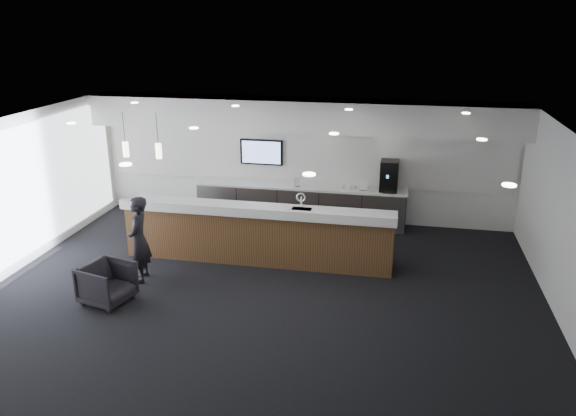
% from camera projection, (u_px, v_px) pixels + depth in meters
% --- Properties ---
extents(ground, '(10.00, 10.00, 0.00)m').
position_uv_depth(ground, '(265.00, 291.00, 10.30)').
color(ground, black).
rests_on(ground, ground).
extents(ceiling, '(10.00, 8.00, 0.02)m').
position_uv_depth(ceiling, '(262.00, 129.00, 9.32)').
color(ceiling, black).
rests_on(ceiling, back_wall).
extents(back_wall, '(10.00, 0.02, 3.00)m').
position_uv_depth(back_wall, '(303.00, 159.00, 13.51)').
color(back_wall, white).
rests_on(back_wall, ground).
extents(left_wall, '(0.02, 8.00, 3.00)m').
position_uv_depth(left_wall, '(10.00, 197.00, 10.74)').
color(left_wall, white).
rests_on(left_wall, ground).
extents(right_wall, '(0.02, 8.00, 3.00)m').
position_uv_depth(right_wall, '(570.00, 235.00, 8.87)').
color(right_wall, white).
rests_on(right_wall, ground).
extents(soffit_bulkhead, '(10.00, 0.90, 0.70)m').
position_uv_depth(soffit_bulkhead, '(300.00, 115.00, 12.72)').
color(soffit_bulkhead, silver).
rests_on(soffit_bulkhead, back_wall).
extents(alcove_panel, '(9.80, 0.06, 1.40)m').
position_uv_depth(alcove_panel, '(303.00, 155.00, 13.45)').
color(alcove_panel, silver).
rests_on(alcove_panel, back_wall).
extents(window_blinds_wall, '(0.04, 7.36, 2.55)m').
position_uv_depth(window_blinds_wall, '(12.00, 197.00, 10.73)').
color(window_blinds_wall, silver).
rests_on(window_blinds_wall, left_wall).
extents(back_credenza, '(5.06, 0.66, 0.95)m').
position_uv_depth(back_credenza, '(300.00, 204.00, 13.51)').
color(back_credenza, gray).
rests_on(back_credenza, ground).
extents(wall_tv, '(1.05, 0.08, 0.62)m').
position_uv_depth(wall_tv, '(262.00, 152.00, 13.56)').
color(wall_tv, black).
rests_on(wall_tv, back_wall).
extents(pendant_left, '(0.12, 0.12, 0.30)m').
position_uv_depth(pendant_left, '(151.00, 155.00, 10.75)').
color(pendant_left, beige).
rests_on(pendant_left, ceiling).
extents(pendant_right, '(0.12, 0.12, 0.30)m').
position_uv_depth(pendant_right, '(118.00, 153.00, 10.88)').
color(pendant_right, beige).
rests_on(pendant_right, ceiling).
extents(ceiling_can_lights, '(7.00, 5.00, 0.02)m').
position_uv_depth(ceiling_can_lights, '(262.00, 131.00, 9.33)').
color(ceiling_can_lights, white).
rests_on(ceiling_can_lights, ceiling).
extents(service_counter, '(5.53, 0.90, 1.49)m').
position_uv_depth(service_counter, '(258.00, 234.00, 11.43)').
color(service_counter, '#4B2F19').
rests_on(service_counter, ground).
extents(coffee_machine, '(0.42, 0.54, 0.71)m').
position_uv_depth(coffee_machine, '(389.00, 176.00, 12.85)').
color(coffee_machine, black).
rests_on(coffee_machine, back_credenza).
extents(info_sign_left, '(0.16, 0.07, 0.22)m').
position_uv_depth(info_sign_left, '(297.00, 182.00, 13.22)').
color(info_sign_left, white).
rests_on(info_sign_left, back_credenza).
extents(info_sign_right, '(0.17, 0.02, 0.23)m').
position_uv_depth(info_sign_right, '(363.00, 186.00, 12.92)').
color(info_sign_right, white).
rests_on(info_sign_right, back_credenza).
extents(armchair, '(0.96, 0.94, 0.72)m').
position_uv_depth(armchair, '(107.00, 283.00, 9.79)').
color(armchair, black).
rests_on(armchair, ground).
extents(lounge_guest, '(0.52, 0.68, 1.66)m').
position_uv_depth(lounge_guest, '(139.00, 239.00, 10.46)').
color(lounge_guest, black).
rests_on(lounge_guest, ground).
extents(cup_0, '(0.11, 0.11, 0.10)m').
position_uv_depth(cup_0, '(367.00, 188.00, 12.95)').
color(cup_0, white).
rests_on(cup_0, back_credenza).
extents(cup_1, '(0.15, 0.15, 0.10)m').
position_uv_depth(cup_1, '(360.00, 188.00, 12.98)').
color(cup_1, white).
rests_on(cup_1, back_credenza).
extents(cup_2, '(0.13, 0.13, 0.10)m').
position_uv_depth(cup_2, '(354.00, 188.00, 13.01)').
color(cup_2, white).
rests_on(cup_2, back_credenza).
extents(cup_3, '(0.14, 0.14, 0.10)m').
position_uv_depth(cup_3, '(348.00, 187.00, 13.03)').
color(cup_3, white).
rests_on(cup_3, back_credenza).
extents(cup_4, '(0.15, 0.15, 0.10)m').
position_uv_depth(cup_4, '(342.00, 187.00, 13.06)').
color(cup_4, white).
rests_on(cup_4, back_credenza).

